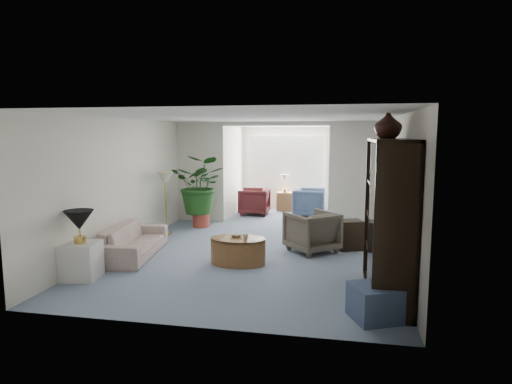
% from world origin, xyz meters
% --- Properties ---
extents(floor, '(6.00, 6.00, 0.00)m').
position_xyz_m(floor, '(0.00, 0.00, 0.00)').
color(floor, '#889CB4').
rests_on(floor, ground).
extents(sunroom_floor, '(2.60, 2.60, 0.00)m').
position_xyz_m(sunroom_floor, '(0.00, 4.10, 0.00)').
color(sunroom_floor, '#889CB4').
rests_on(sunroom_floor, ground).
extents(back_pier_left, '(1.20, 0.12, 2.50)m').
position_xyz_m(back_pier_left, '(-1.90, 3.00, 1.25)').
color(back_pier_left, white).
rests_on(back_pier_left, ground).
extents(back_pier_right, '(1.20, 0.12, 2.50)m').
position_xyz_m(back_pier_right, '(1.90, 3.00, 1.25)').
color(back_pier_right, white).
rests_on(back_pier_right, ground).
extents(back_header, '(2.60, 0.12, 0.10)m').
position_xyz_m(back_header, '(0.00, 3.00, 2.45)').
color(back_header, white).
rests_on(back_header, back_pier_left).
extents(window_pane, '(2.20, 0.02, 1.50)m').
position_xyz_m(window_pane, '(0.00, 5.18, 1.40)').
color(window_pane, white).
extents(window_blinds, '(2.20, 0.02, 1.50)m').
position_xyz_m(window_blinds, '(0.00, 5.15, 1.40)').
color(window_blinds, white).
extents(framed_picture, '(0.04, 0.50, 0.40)m').
position_xyz_m(framed_picture, '(2.46, -0.10, 1.70)').
color(framed_picture, '#C2B79B').
extents(sofa, '(1.01, 2.01, 0.56)m').
position_xyz_m(sofa, '(-2.08, -0.35, 0.28)').
color(sofa, beige).
rests_on(sofa, ground).
extents(end_table, '(0.58, 0.58, 0.56)m').
position_xyz_m(end_table, '(-2.28, -1.70, 0.28)').
color(end_table, silver).
rests_on(end_table, ground).
extents(table_lamp, '(0.44, 0.44, 0.30)m').
position_xyz_m(table_lamp, '(-2.28, -1.70, 0.91)').
color(table_lamp, black).
rests_on(table_lamp, end_table).
extents(floor_lamp, '(0.36, 0.36, 0.28)m').
position_xyz_m(floor_lamp, '(-2.18, 1.38, 1.25)').
color(floor_lamp, beige).
rests_on(floor_lamp, ground).
extents(coffee_table, '(0.99, 0.99, 0.45)m').
position_xyz_m(coffee_table, '(-0.10, -0.48, 0.23)').
color(coffee_table, '#965E36').
rests_on(coffee_table, ground).
extents(coffee_bowl, '(0.23, 0.23, 0.05)m').
position_xyz_m(coffee_bowl, '(-0.15, -0.38, 0.48)').
color(coffee_bowl, silver).
rests_on(coffee_bowl, coffee_table).
extents(coffee_cup, '(0.10, 0.10, 0.09)m').
position_xyz_m(coffee_cup, '(0.05, -0.58, 0.50)').
color(coffee_cup, beige).
rests_on(coffee_cup, coffee_table).
extents(wingback_chair, '(1.16, 1.17, 0.76)m').
position_xyz_m(wingback_chair, '(1.08, 0.56, 0.38)').
color(wingback_chair, '#655F50').
rests_on(wingback_chair, ground).
extents(side_table_dark, '(0.57, 0.52, 0.56)m').
position_xyz_m(side_table_dark, '(1.78, 0.86, 0.28)').
color(side_table_dark, black).
rests_on(side_table_dark, ground).
extents(entertainment_cabinet, '(0.51, 1.93, 2.14)m').
position_xyz_m(entertainment_cabinet, '(2.23, -1.53, 1.07)').
color(entertainment_cabinet, black).
rests_on(entertainment_cabinet, ground).
extents(cabinet_urn, '(0.38, 0.38, 0.40)m').
position_xyz_m(cabinet_urn, '(2.23, -1.03, 2.34)').
color(cabinet_urn, black).
rests_on(cabinet_urn, entertainment_cabinet).
extents(ottoman, '(0.68, 0.68, 0.41)m').
position_xyz_m(ottoman, '(2.03, -2.37, 0.21)').
color(ottoman, '#4A617F').
rests_on(ottoman, ground).
extents(plant_pot, '(0.40, 0.40, 0.32)m').
position_xyz_m(plant_pot, '(-1.67, 2.29, 0.16)').
color(plant_pot, '#B04133').
rests_on(plant_pot, ground).
extents(house_plant, '(1.25, 1.08, 1.39)m').
position_xyz_m(house_plant, '(-1.67, 2.29, 1.02)').
color(house_plant, '#1F501B').
rests_on(house_plant, plant_pot).
extents(sunroom_chair_blue, '(0.85, 0.82, 0.76)m').
position_xyz_m(sunroom_chair_blue, '(0.77, 4.10, 0.38)').
color(sunroom_chair_blue, '#4A617F').
rests_on(sunroom_chair_blue, ground).
extents(sunroom_chair_maroon, '(0.81, 0.78, 0.73)m').
position_xyz_m(sunroom_chair_maroon, '(-0.73, 4.10, 0.36)').
color(sunroom_chair_maroon, '#511B20').
rests_on(sunroom_chair_maroon, ground).
extents(sunroom_table, '(0.45, 0.35, 0.54)m').
position_xyz_m(sunroom_table, '(0.02, 4.85, 0.27)').
color(sunroom_table, '#965E36').
rests_on(sunroom_table, ground).
extents(shelf_clutter, '(0.30, 1.16, 1.06)m').
position_xyz_m(shelf_clutter, '(2.18, -1.64, 1.09)').
color(shelf_clutter, black).
rests_on(shelf_clutter, entertainment_cabinet).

